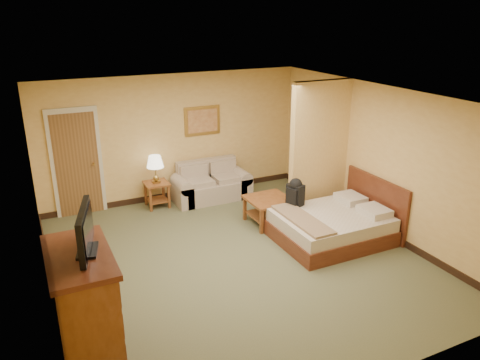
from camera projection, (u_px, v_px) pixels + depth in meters
floor at (237, 259)px, 7.51m from camera, size 6.00×6.00×0.00m
ceiling at (236, 98)px, 6.62m from camera, size 6.00×6.00×0.00m
back_wall at (174, 138)px, 9.61m from camera, size 5.50×0.02×2.60m
left_wall at (41, 216)px, 5.94m from camera, size 0.02×6.00×2.60m
right_wall at (378, 160)px, 8.19m from camera, size 0.02×6.00×2.60m
partition at (319, 151)px, 8.73m from camera, size 1.20×0.15×2.60m
door at (77, 163)px, 8.87m from camera, size 0.94×0.16×2.10m
baseboard at (177, 194)px, 10.02m from camera, size 5.50×0.02×0.12m
loveseat at (211, 187)px, 9.85m from camera, size 1.60×0.74×0.81m
side_table at (157, 191)px, 9.42m from camera, size 0.47×0.47×0.52m
table_lamp at (155, 162)px, 9.22m from camera, size 0.34×0.34×0.56m
coffee_table at (269, 205)px, 8.67m from camera, size 0.78×0.78×0.50m
wall_picture at (202, 121)px, 9.74m from camera, size 0.78×0.04×0.61m
dresser at (85, 308)px, 5.14m from camera, size 0.67×1.27×1.35m
tv at (85, 232)px, 4.87m from camera, size 0.28×0.80×0.49m
bed at (334, 225)px, 8.08m from camera, size 1.90×1.55×1.00m
backpack at (295, 191)px, 8.28m from camera, size 0.28×0.34×0.50m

